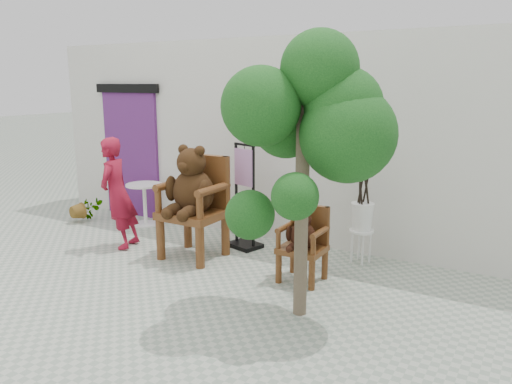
% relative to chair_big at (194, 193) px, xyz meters
% --- Properties ---
extents(ground_plane, '(60.00, 60.00, 0.00)m').
position_rel_chair_big_xyz_m(ground_plane, '(0.70, -1.35, -0.90)').
color(ground_plane, '#9FA493').
rests_on(ground_plane, ground).
extents(back_wall, '(9.00, 1.00, 3.00)m').
position_rel_chair_big_xyz_m(back_wall, '(0.70, 1.75, 0.60)').
color(back_wall, silver).
rests_on(back_wall, ground).
extents(doorway, '(1.40, 0.11, 2.33)m').
position_rel_chair_big_xyz_m(doorway, '(-2.30, 1.23, 0.27)').
color(doorway, '#552062').
rests_on(doorway, ground).
extents(chair_big, '(0.79, 0.82, 1.55)m').
position_rel_chair_big_xyz_m(chair_big, '(0.00, 0.00, 0.00)').
color(chair_big, '#4B2710').
rests_on(chair_big, ground).
extents(chair_small, '(0.52, 0.49, 0.91)m').
position_rel_chair_big_xyz_m(chair_small, '(1.65, -0.02, -0.35)').
color(chair_small, '#4B2710').
rests_on(chair_small, ground).
extents(person, '(0.54, 0.67, 1.59)m').
position_rel_chair_big_xyz_m(person, '(-1.19, -0.23, -0.10)').
color(person, maroon).
rests_on(person, ground).
extents(cafe_table, '(0.60, 0.60, 0.70)m').
position_rel_chair_big_xyz_m(cafe_table, '(-1.66, 0.82, -0.45)').
color(cafe_table, white).
rests_on(cafe_table, ground).
extents(display_stand, '(0.53, 0.46, 1.51)m').
position_rel_chair_big_xyz_m(display_stand, '(0.39, 0.67, -0.31)').
color(display_stand, black).
rests_on(display_stand, ground).
extents(stool_bucket, '(0.32, 0.32, 1.45)m').
position_rel_chair_big_xyz_m(stool_bucket, '(2.06, 0.90, -0.25)').
color(stool_bucket, white).
rests_on(stool_bucket, ground).
extents(tree, '(1.73, 1.49, 2.84)m').
position_rel_chair_big_xyz_m(tree, '(2.03, -0.80, 1.13)').
color(tree, '#4C3E2D').
rests_on(tree, ground).
extents(potted_plant, '(0.51, 0.46, 0.48)m').
position_rel_chair_big_xyz_m(potted_plant, '(-2.70, 0.46, -0.65)').
color(potted_plant, '#0F3812').
rests_on(potted_plant, ground).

